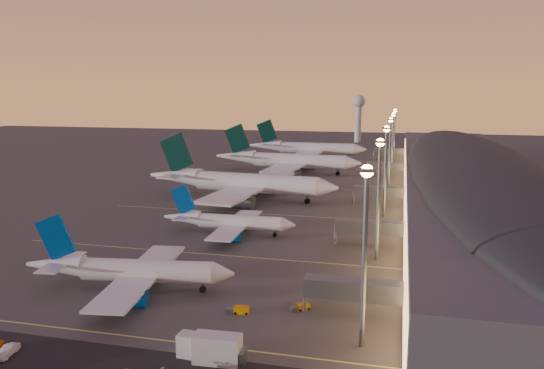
{
  "coord_description": "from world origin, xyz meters",
  "views": [
    {
      "loc": [
        40.42,
        -110.41,
        35.59
      ],
      "look_at": [
        2.0,
        45.0,
        7.0
      ],
      "focal_mm": 35.0,
      "sensor_mm": 36.0,
      "label": 1
    }
  ],
  "objects_px": {
    "catering_truck_b": "(220,350)",
    "airliner_wide_mid": "(286,161)",
    "airliner_wide_near": "(240,183)",
    "catering_truck_a": "(199,347)",
    "airliner_narrow_north": "(229,222)",
    "radar_tower": "(358,110)",
    "baggage_tug_b": "(301,307)",
    "airliner_wide_far": "(307,148)",
    "service_van_a": "(7,351)",
    "baggage_tug_a": "(239,310)",
    "airliner_narrow_south": "(129,271)"
  },
  "relations": [
    {
      "from": "airliner_wide_mid",
      "to": "baggage_tug_a",
      "type": "xyz_separation_m",
      "value": [
        24.06,
        -145.94,
        -4.91
      ]
    },
    {
      "from": "airliner_wide_near",
      "to": "airliner_narrow_south",
      "type": "bearing_deg",
      "value": -81.39
    },
    {
      "from": "airliner_wide_far",
      "to": "airliner_narrow_north",
      "type": "bearing_deg",
      "value": -86.27
    },
    {
      "from": "airliner_narrow_north",
      "to": "baggage_tug_a",
      "type": "height_order",
      "value": "airliner_narrow_north"
    },
    {
      "from": "airliner_narrow_north",
      "to": "radar_tower",
      "type": "relative_size",
      "value": 1.05
    },
    {
      "from": "airliner_narrow_south",
      "to": "airliner_wide_far",
      "type": "height_order",
      "value": "airliner_wide_far"
    },
    {
      "from": "baggage_tug_a",
      "to": "service_van_a",
      "type": "relative_size",
      "value": 0.94
    },
    {
      "from": "catering_truck_a",
      "to": "catering_truck_b",
      "type": "height_order",
      "value": "catering_truck_b"
    },
    {
      "from": "airliner_narrow_south",
      "to": "baggage_tug_a",
      "type": "relative_size",
      "value": 10.17
    },
    {
      "from": "airliner_narrow_south",
      "to": "service_van_a",
      "type": "xyz_separation_m",
      "value": [
        -4.14,
        -26.05,
        -2.91
      ]
    },
    {
      "from": "airliner_narrow_north",
      "to": "catering_truck_b",
      "type": "distance_m",
      "value": 63.84
    },
    {
      "from": "airliner_wide_near",
      "to": "baggage_tug_a",
      "type": "relative_size",
      "value": 17.57
    },
    {
      "from": "baggage_tug_a",
      "to": "catering_truck_a",
      "type": "height_order",
      "value": "catering_truck_a"
    },
    {
      "from": "airliner_narrow_north",
      "to": "baggage_tug_a",
      "type": "bearing_deg",
      "value": -71.32
    },
    {
      "from": "airliner_narrow_north",
      "to": "catering_truck_a",
      "type": "height_order",
      "value": "airliner_narrow_north"
    },
    {
      "from": "radar_tower",
      "to": "airliner_narrow_south",
      "type": "bearing_deg",
      "value": -93.25
    },
    {
      "from": "airliner_wide_mid",
      "to": "radar_tower",
      "type": "xyz_separation_m",
      "value": [
        18.29,
        147.31,
        16.47
      ]
    },
    {
      "from": "airliner_wide_mid",
      "to": "catering_truck_b",
      "type": "bearing_deg",
      "value": -76.43
    },
    {
      "from": "baggage_tug_b",
      "to": "catering_truck_a",
      "type": "distance_m",
      "value": 21.53
    },
    {
      "from": "radar_tower",
      "to": "airliner_narrow_north",
      "type": "bearing_deg",
      "value": -92.53
    },
    {
      "from": "airliner_wide_near",
      "to": "service_van_a",
      "type": "bearing_deg",
      "value": -84.39
    },
    {
      "from": "airliner_wide_near",
      "to": "catering_truck_b",
      "type": "xyz_separation_m",
      "value": [
        29.39,
        -103.21,
        -3.69
      ]
    },
    {
      "from": "airliner_narrow_south",
      "to": "airliner_wide_near",
      "type": "xyz_separation_m",
      "value": [
        -4.83,
        82.33,
        1.93
      ]
    },
    {
      "from": "catering_truck_a",
      "to": "service_van_a",
      "type": "xyz_separation_m",
      "value": [
        -25.48,
        -5.83,
        -0.83
      ]
    },
    {
      "from": "baggage_tug_a",
      "to": "radar_tower",
      "type": "bearing_deg",
      "value": 82.53
    },
    {
      "from": "airliner_narrow_south",
      "to": "service_van_a",
      "type": "distance_m",
      "value": 26.53
    },
    {
      "from": "airliner_wide_near",
      "to": "airliner_wide_far",
      "type": "xyz_separation_m",
      "value": [
        2.46,
        111.49,
        -0.31
      ]
    },
    {
      "from": "airliner_wide_far",
      "to": "service_van_a",
      "type": "bearing_deg",
      "value": -89.62
    },
    {
      "from": "catering_truck_b",
      "to": "airliner_wide_mid",
      "type": "bearing_deg",
      "value": 96.66
    },
    {
      "from": "airliner_narrow_south",
      "to": "baggage_tug_b",
      "type": "xyz_separation_m",
      "value": [
        31.63,
        -1.34,
        -3.13
      ]
    },
    {
      "from": "baggage_tug_b",
      "to": "catering_truck_b",
      "type": "xyz_separation_m",
      "value": [
        -7.07,
        -19.54,
        1.37
      ]
    },
    {
      "from": "radar_tower",
      "to": "catering_truck_b",
      "type": "xyz_separation_m",
      "value": [
        8.19,
        -309.06,
        -20.06
      ]
    },
    {
      "from": "airliner_narrow_north",
      "to": "airliner_wide_mid",
      "type": "height_order",
      "value": "airliner_wide_mid"
    },
    {
      "from": "baggage_tug_a",
      "to": "airliner_wide_mid",
      "type": "bearing_deg",
      "value": 90.76
    },
    {
      "from": "baggage_tug_b",
      "to": "catering_truck_a",
      "type": "bearing_deg",
      "value": -155.81
    },
    {
      "from": "airliner_wide_mid",
      "to": "airliner_wide_far",
      "type": "xyz_separation_m",
      "value": [
        -0.45,
        52.95,
        -0.21
      ]
    },
    {
      "from": "airliner_narrow_south",
      "to": "airliner_narrow_north",
      "type": "xyz_separation_m",
      "value": [
        5.39,
        40.0,
        -0.42
      ]
    },
    {
      "from": "airliner_wide_mid",
      "to": "catering_truck_a",
      "type": "relative_size",
      "value": 11.25
    },
    {
      "from": "airliner_narrow_south",
      "to": "catering_truck_b",
      "type": "height_order",
      "value": "airliner_narrow_south"
    },
    {
      "from": "baggage_tug_a",
      "to": "baggage_tug_b",
      "type": "relative_size",
      "value": 1.13
    },
    {
      "from": "airliner_narrow_south",
      "to": "airliner_wide_far",
      "type": "bearing_deg",
      "value": 82.66
    },
    {
      "from": "airliner_wide_near",
      "to": "baggage_tug_b",
      "type": "height_order",
      "value": "airliner_wide_near"
    },
    {
      "from": "airliner_wide_near",
      "to": "catering_truck_a",
      "type": "relative_size",
      "value": 11.47
    },
    {
      "from": "airliner_wide_far",
      "to": "catering_truck_a",
      "type": "bearing_deg",
      "value": -82.84
    },
    {
      "from": "airliner_wide_near",
      "to": "service_van_a",
      "type": "distance_m",
      "value": 108.49
    },
    {
      "from": "airliner_wide_mid",
      "to": "service_van_a",
      "type": "xyz_separation_m",
      "value": [
        -2.22,
        -166.92,
        -4.73
      ]
    },
    {
      "from": "airliner_wide_far",
      "to": "service_van_a",
      "type": "distance_m",
      "value": 219.92
    },
    {
      "from": "airliner_narrow_south",
      "to": "catering_truck_a",
      "type": "bearing_deg",
      "value": -51.49
    },
    {
      "from": "airliner_narrow_south",
      "to": "catering_truck_a",
      "type": "xyz_separation_m",
      "value": [
        21.34,
        -20.22,
        -2.07
      ]
    },
    {
      "from": "baggage_tug_b",
      "to": "service_van_a",
      "type": "height_order",
      "value": "service_van_a"
    }
  ]
}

